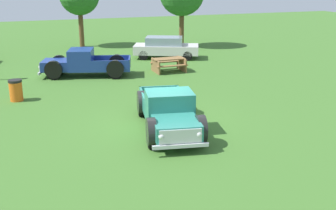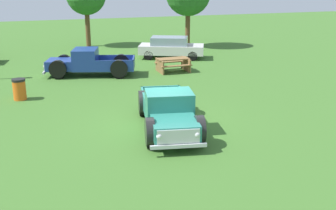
{
  "view_description": "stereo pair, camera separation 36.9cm",
  "coord_description": "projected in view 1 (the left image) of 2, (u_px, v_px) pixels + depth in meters",
  "views": [
    {
      "loc": [
        -4.79,
        -13.8,
        5.35
      ],
      "look_at": [
        -0.03,
        -0.44,
        0.9
      ],
      "focal_mm": 44.51,
      "sensor_mm": 36.0,
      "label": 1
    },
    {
      "loc": [
        -4.44,
        -13.91,
        5.35
      ],
      "look_at": [
        -0.03,
        -0.44,
        0.9
      ],
      "focal_mm": 44.51,
      "sensor_mm": 36.0,
      "label": 2
    }
  ],
  "objects": [
    {
      "name": "ground_plane",
      "position": [
        165.0,
        125.0,
        15.53
      ],
      "size": [
        80.0,
        80.0,
        0.0
      ],
      "primitive_type": "plane",
      "color": "#3D6B28"
    },
    {
      "name": "pickup_truck_foreground",
      "position": [
        170.0,
        113.0,
        14.58
      ],
      "size": [
        2.62,
        5.07,
        1.48
      ],
      "color": "#2D8475",
      "rests_on": "ground_plane"
    },
    {
      "name": "pickup_truck_behind_left",
      "position": [
        80.0,
        63.0,
        22.76
      ],
      "size": [
        5.14,
        3.03,
        1.48
      ],
      "color": "navy",
      "rests_on": "ground_plane"
    },
    {
      "name": "sedan_distant_b",
      "position": [
        166.0,
        47.0,
        27.66
      ],
      "size": [
        4.59,
        3.28,
        1.42
      ],
      "color": "silver",
      "rests_on": "ground_plane"
    },
    {
      "name": "picnic_table",
      "position": [
        169.0,
        63.0,
        23.88
      ],
      "size": [
        1.82,
        1.5,
        0.78
      ],
      "color": "olive",
      "rests_on": "ground_plane"
    },
    {
      "name": "trash_can",
      "position": [
        16.0,
        90.0,
        18.34
      ],
      "size": [
        0.59,
        0.59,
        0.95
      ],
      "color": "orange",
      "rests_on": "ground_plane"
    }
  ]
}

